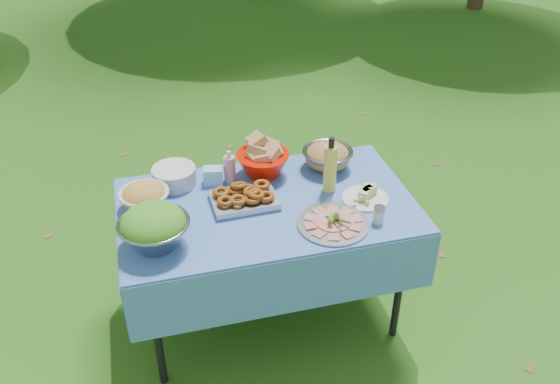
# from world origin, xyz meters

# --- Properties ---
(ground) EXTENTS (80.00, 80.00, 0.00)m
(ground) POSITION_xyz_m (0.00, 0.00, 0.00)
(ground) COLOR #163509
(ground) RESTS_ON ground
(picnic_table) EXTENTS (1.46, 0.86, 0.76)m
(picnic_table) POSITION_xyz_m (0.00, 0.00, 0.38)
(picnic_table) COLOR #7DB0F0
(picnic_table) RESTS_ON ground
(salad_bowl) EXTENTS (0.32, 0.32, 0.21)m
(salad_bowl) POSITION_xyz_m (-0.56, -0.19, 0.87)
(salad_bowl) COLOR gray
(salad_bowl) RESTS_ON picnic_table
(pasta_bowl_white) EXTENTS (0.28, 0.28, 0.13)m
(pasta_bowl_white) POSITION_xyz_m (-0.59, 0.12, 0.83)
(pasta_bowl_white) COLOR silver
(pasta_bowl_white) RESTS_ON picnic_table
(plate_stack) EXTENTS (0.27, 0.27, 0.09)m
(plate_stack) POSITION_xyz_m (-0.42, 0.31, 0.81)
(plate_stack) COLOR silver
(plate_stack) RESTS_ON picnic_table
(wipes_box) EXTENTS (0.11, 0.09, 0.09)m
(wipes_box) POSITION_xyz_m (-0.23, 0.26, 0.81)
(wipes_box) COLOR #8CCEE9
(wipes_box) RESTS_ON picnic_table
(sanitizer_bottle) EXTENTS (0.07, 0.07, 0.17)m
(sanitizer_bottle) POSITION_xyz_m (-0.14, 0.26, 0.85)
(sanitizer_bottle) COLOR pink
(sanitizer_bottle) RESTS_ON picnic_table
(bread_bowl) EXTENTS (0.31, 0.31, 0.19)m
(bread_bowl) POSITION_xyz_m (0.05, 0.28, 0.86)
(bread_bowl) COLOR red
(bread_bowl) RESTS_ON picnic_table
(pasta_bowl_steel) EXTENTS (0.34, 0.34, 0.14)m
(pasta_bowl_steel) POSITION_xyz_m (0.40, 0.26, 0.83)
(pasta_bowl_steel) COLOR gray
(pasta_bowl_steel) RESTS_ON picnic_table
(fried_tray) EXTENTS (0.33, 0.24, 0.08)m
(fried_tray) POSITION_xyz_m (-0.11, 0.03, 0.80)
(fried_tray) COLOR #B0AFB4
(fried_tray) RESTS_ON picnic_table
(charcuterie_platter) EXTENTS (0.42, 0.42, 0.08)m
(charcuterie_platter) POSITION_xyz_m (0.26, -0.25, 0.80)
(charcuterie_platter) COLOR #A1A2A7
(charcuterie_platter) RESTS_ON picnic_table
(oil_bottle) EXTENTS (0.07, 0.07, 0.30)m
(oil_bottle) POSITION_xyz_m (0.34, 0.04, 0.91)
(oil_bottle) COLOR gold
(oil_bottle) RESTS_ON picnic_table
(cheese_plate) EXTENTS (0.28, 0.28, 0.06)m
(cheese_plate) POSITION_xyz_m (0.49, -0.09, 0.79)
(cheese_plate) COLOR silver
(cheese_plate) RESTS_ON picnic_table
(shaker) EXTENTS (0.06, 0.06, 0.09)m
(shaker) POSITION_xyz_m (0.48, -0.28, 0.80)
(shaker) COLOR silver
(shaker) RESTS_ON picnic_table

